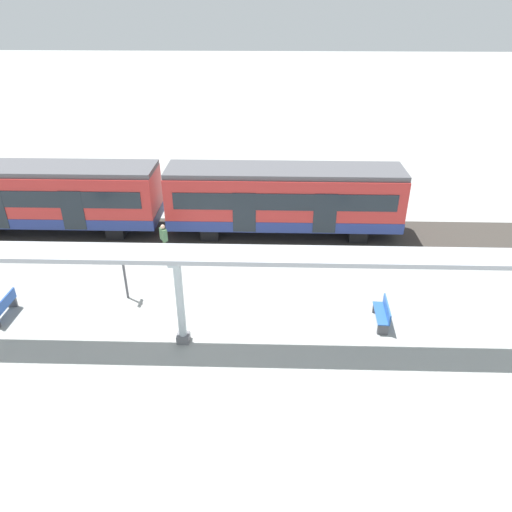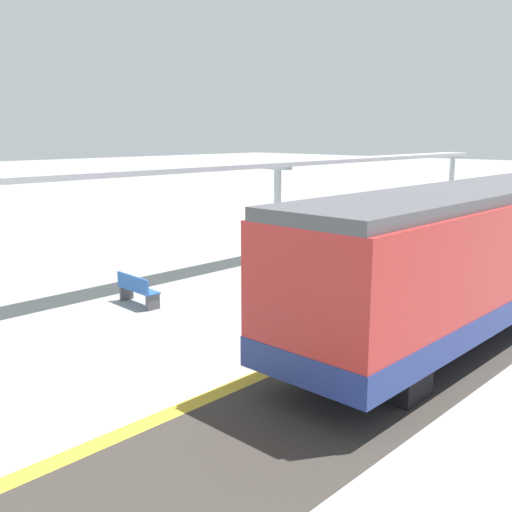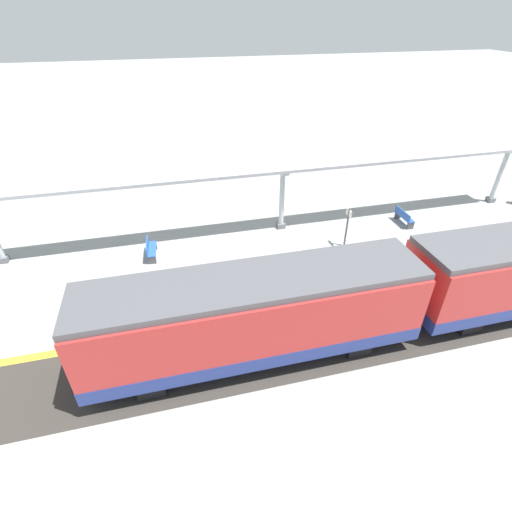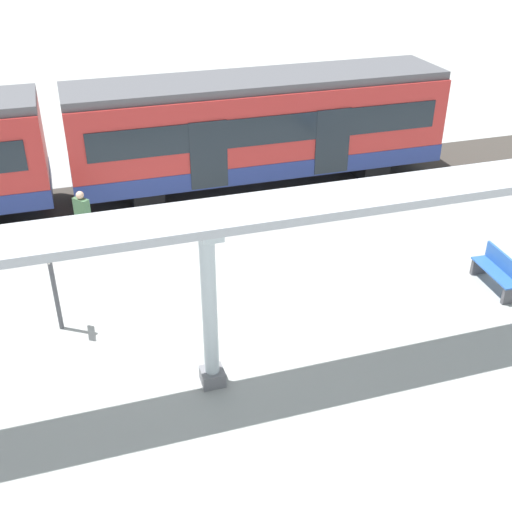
% 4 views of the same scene
% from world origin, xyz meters
% --- Properties ---
extents(ground_plane, '(176.00, 176.00, 0.00)m').
position_xyz_m(ground_plane, '(0.00, 0.00, 0.00)').
color(ground_plane, '#979B98').
extents(tactile_edge_strip, '(0.37, 36.84, 0.01)m').
position_xyz_m(tactile_edge_strip, '(-3.67, 0.00, 0.00)').
color(tactile_edge_strip, gold).
rests_on(tactile_edge_strip, ground).
extents(trackbed, '(3.20, 48.84, 0.01)m').
position_xyz_m(trackbed, '(-5.46, 0.00, 0.00)').
color(trackbed, '#38332D').
rests_on(trackbed, ground).
extents(train_far_carriage, '(2.65, 11.56, 3.48)m').
position_xyz_m(train_far_carriage, '(-5.45, 3.77, 1.83)').
color(train_far_carriage, '#BA2E2B').
rests_on(train_far_carriage, ground).
extents(canopy_pillar_second, '(1.10, 0.44, 3.48)m').
position_xyz_m(canopy_pillar_second, '(3.41, 0.04, 1.77)').
color(canopy_pillar_second, slate).
rests_on(canopy_pillar_second, ground).
extents(canopy_beam, '(1.20, 29.56, 0.16)m').
position_xyz_m(canopy_beam, '(3.41, 0.13, 3.56)').
color(canopy_beam, '#A8AAB2').
rests_on(canopy_beam, canopy_pillar_nearest).
extents(bench_near_end, '(1.52, 0.52, 0.86)m').
position_xyz_m(bench_near_end, '(2.12, 7.34, 0.44)').
color(bench_near_end, '#2A5AAA').
rests_on(bench_near_end, ground).
extents(platform_info_sign, '(0.56, 0.10, 2.20)m').
position_xyz_m(platform_info_sign, '(0.71, -2.68, 1.33)').
color(platform_info_sign, '#4C4C51').
rests_on(platform_info_sign, ground).
extents(passenger_waiting_near_edge, '(0.48, 0.43, 1.56)m').
position_xyz_m(passenger_waiting_near_edge, '(-2.99, -1.86, 0.97)').
color(passenger_waiting_near_edge, '#4A6240').
rests_on(passenger_waiting_near_edge, ground).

